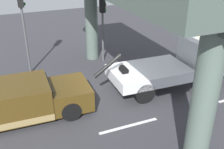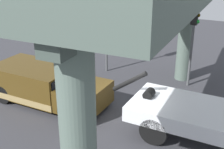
{
  "view_description": "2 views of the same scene",
  "coord_description": "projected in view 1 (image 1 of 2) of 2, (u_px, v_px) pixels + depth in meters",
  "views": [
    {
      "loc": [
        -4.11,
        -10.33,
        6.71
      ],
      "look_at": [
        0.43,
        0.43,
        1.01
      ],
      "focal_mm": 43.04,
      "sensor_mm": 36.0,
      "label": 1
    },
    {
      "loc": [
        3.99,
        -9.72,
        6.38
      ],
      "look_at": [
        -0.78,
        0.39,
        1.69
      ],
      "focal_mm": 48.9,
      "sensor_mm": 36.0,
      "label": 2
    }
  ],
  "objects": [
    {
      "name": "ground_plane",
      "position": [
        107.0,
        99.0,
        12.95
      ],
      "size": [
        60.0,
        40.0,
        0.1
      ],
      "primitive_type": "cube",
      "color": "#38383D"
    },
    {
      "name": "lane_stripe_mid",
      "position": [
        129.0,
        126.0,
        10.97
      ],
      "size": [
        2.6,
        0.16,
        0.01
      ],
      "primitive_type": "cube",
      "color": "silver",
      "rests_on": "ground"
    },
    {
      "name": "tow_truck_white",
      "position": [
        183.0,
        62.0,
        13.85
      ],
      "size": [
        7.29,
        2.6,
        2.46
      ],
      "color": "white",
      "rests_on": "ground"
    },
    {
      "name": "towed_van_green",
      "position": [
        22.0,
        101.0,
        11.24
      ],
      "size": [
        5.26,
        2.36,
        1.58
      ],
      "color": "#4C3814",
      "rests_on": "ground"
    },
    {
      "name": "traffic_light_near",
      "position": [
        23.0,
        14.0,
        14.04
      ],
      "size": [
        0.39,
        0.32,
        4.66
      ],
      "color": "#515456",
      "rests_on": "ground"
    },
    {
      "name": "traffic_light_far",
      "position": [
        103.0,
        15.0,
        15.82
      ],
      "size": [
        0.39,
        0.32,
        3.98
      ],
      "color": "#515456",
      "rests_on": "ground"
    },
    {
      "name": "traffic_light_mid",
      "position": [
        216.0,
        1.0,
        18.7
      ],
      "size": [
        0.39,
        0.32,
        4.28
      ],
      "color": "#515456",
      "rests_on": "ground"
    }
  ]
}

